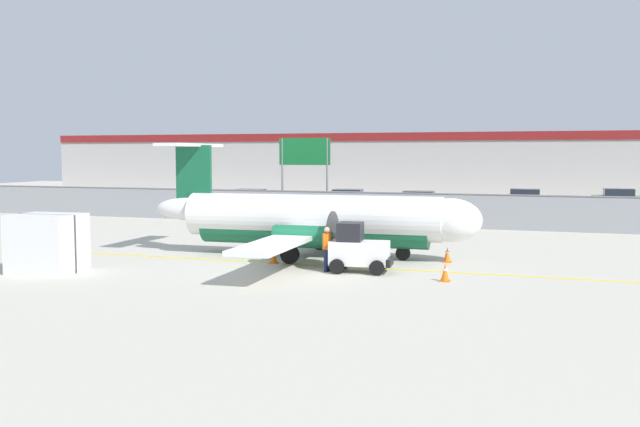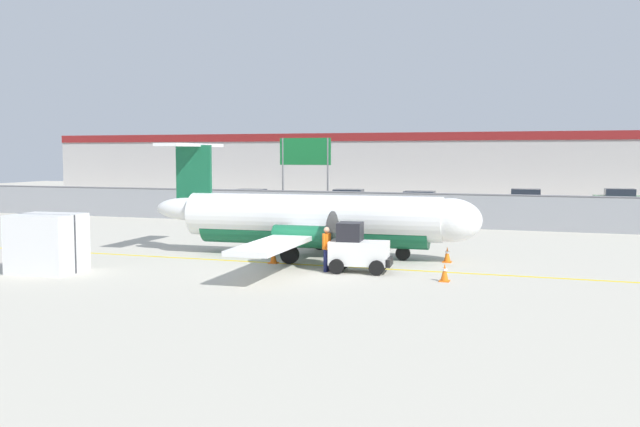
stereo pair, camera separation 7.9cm
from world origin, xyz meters
TOP-DOWN VIEW (x-y plane):
  - ground_plane at (0.00, 2.00)m, footprint 140.00×140.00m
  - perimeter_fence at (0.00, 18.00)m, footprint 98.00×0.10m
  - parking_lot_strip at (0.00, 29.50)m, footprint 98.00×17.00m
  - background_building at (0.00, 47.99)m, footprint 91.00×8.10m
  - commuter_airplane at (-0.28, 4.24)m, footprint 14.74×16.06m
  - baggage_tug at (2.43, 0.96)m, footprint 2.44×1.60m
  - ground_crew_worker at (1.28, 0.71)m, footprint 0.37×0.55m
  - cargo_container at (-8.65, -2.86)m, footprint 2.54×2.17m
  - traffic_cone_near_left at (0.32, 4.04)m, footprint 0.36×0.36m
  - traffic_cone_near_right at (5.26, 4.48)m, footprint 0.36×0.36m
  - traffic_cone_far_left at (-1.42, 1.92)m, footprint 0.36×0.36m
  - traffic_cone_far_right at (5.86, 0.05)m, footprint 0.36×0.36m
  - parked_car_0 at (-13.22, 25.76)m, footprint 4.23×2.06m
  - parked_car_1 at (-6.18, 28.06)m, footprint 4.34×2.31m
  - parked_car_2 at (-0.23, 27.21)m, footprint 4.30×2.22m
  - parked_car_3 at (7.02, 33.10)m, footprint 4.26×2.13m
  - parked_car_4 at (14.00, 35.96)m, footprint 4.28×2.17m
  - highway_sign at (-6.71, 20.12)m, footprint 3.60×0.14m

SIDE VIEW (x-z plane):
  - ground_plane at x=0.00m, z-range 0.00..0.01m
  - parking_lot_strip at x=0.00m, z-range 0.00..0.12m
  - traffic_cone_near_left at x=0.32m, z-range -0.01..0.63m
  - traffic_cone_near_right at x=5.26m, z-range -0.01..0.63m
  - traffic_cone_far_left at x=-1.42m, z-range -0.01..0.63m
  - traffic_cone_far_right at x=5.86m, z-range -0.01..0.63m
  - baggage_tug at x=2.43m, z-range -0.08..1.80m
  - parked_car_0 at x=-13.22m, z-range 0.10..1.68m
  - parked_car_1 at x=-6.18m, z-range 0.10..1.68m
  - parked_car_2 at x=-0.23m, z-range 0.10..1.68m
  - parked_car_3 at x=7.02m, z-range 0.10..1.68m
  - parked_car_4 at x=14.00m, z-range 0.10..1.68m
  - ground_crew_worker at x=1.28m, z-range 0.10..1.80m
  - cargo_container at x=-8.65m, z-range 0.00..2.20m
  - perimeter_fence at x=0.00m, z-range 0.07..2.17m
  - commuter_airplane at x=-0.28m, z-range -0.86..4.06m
  - background_building at x=0.00m, z-range 0.01..6.51m
  - highway_sign at x=-6.71m, z-range 1.39..6.89m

